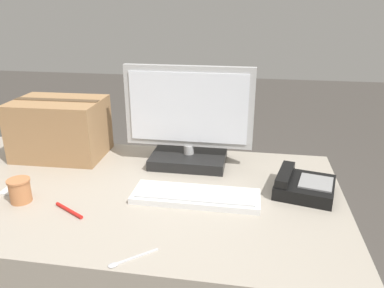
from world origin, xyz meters
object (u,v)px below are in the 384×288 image
object	(u,v)px
pen_marker	(69,210)
spoon	(127,260)
monitor	(189,126)
sticky_note_pad	(13,190)
keyboard	(196,196)
paper_cup_right	(20,190)
cardboard_box	(60,128)
desk_phone	(303,186)

from	to	relation	value
pen_marker	spoon	bearing A→B (deg)	-7.89
monitor	sticky_note_pad	bearing A→B (deg)	-149.08
keyboard	pen_marker	size ratio (longest dim) A/B	3.53
monitor	paper_cup_right	bearing A→B (deg)	-140.89
monitor	cardboard_box	xyz separation A→B (m)	(-0.59, -0.00, -0.04)
cardboard_box	desk_phone	bearing A→B (deg)	-10.66
monitor	desk_phone	world-z (taller)	monitor
monitor	pen_marker	world-z (taller)	monitor
desk_phone	cardboard_box	xyz separation A→B (m)	(-1.05, 0.20, 0.10)
cardboard_box	sticky_note_pad	world-z (taller)	cardboard_box
desk_phone	pen_marker	size ratio (longest dim) A/B	1.89
sticky_note_pad	pen_marker	bearing A→B (deg)	-21.01
pen_marker	paper_cup_right	bearing A→B (deg)	-161.20
keyboard	sticky_note_pad	xyz separation A→B (m)	(-0.68, -0.05, -0.01)
desk_phone	sticky_note_pad	world-z (taller)	desk_phone
paper_cup_right	pen_marker	size ratio (longest dim) A/B	0.66
desk_phone	pen_marker	bearing A→B (deg)	-148.30
monitor	paper_cup_right	world-z (taller)	monitor
spoon	pen_marker	distance (m)	0.35
desk_phone	paper_cup_right	xyz separation A→B (m)	(-0.99, -0.23, 0.01)
desk_phone	sticky_note_pad	size ratio (longest dim) A/B	3.20
sticky_note_pad	spoon	bearing A→B (deg)	-30.07
paper_cup_right	sticky_note_pad	xyz separation A→B (m)	(-0.08, 0.07, -0.04)
cardboard_box	sticky_note_pad	bearing A→B (deg)	-92.64
spoon	cardboard_box	xyz separation A→B (m)	(-0.53, 0.68, 0.13)
spoon	desk_phone	bearing A→B (deg)	-177.56
monitor	cardboard_box	world-z (taller)	monitor
spoon	pen_marker	size ratio (longest dim) A/B	0.94
spoon	sticky_note_pad	xyz separation A→B (m)	(-0.55, 0.32, 0.00)
desk_phone	spoon	world-z (taller)	desk_phone
desk_phone	spoon	xyz separation A→B (m)	(-0.51, -0.48, -0.03)
keyboard	paper_cup_right	distance (m)	0.62
paper_cup_right	cardboard_box	distance (m)	0.44
spoon	cardboard_box	size ratio (longest dim) A/B	0.31
keyboard	desk_phone	distance (m)	0.40
keyboard	paper_cup_right	world-z (taller)	paper_cup_right
monitor	spoon	world-z (taller)	monitor
spoon	sticky_note_pad	world-z (taller)	sticky_note_pad
paper_cup_right	pen_marker	world-z (taller)	paper_cup_right
keyboard	sticky_note_pad	world-z (taller)	keyboard
paper_cup_right	sticky_note_pad	distance (m)	0.11
keyboard	desk_phone	world-z (taller)	desk_phone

